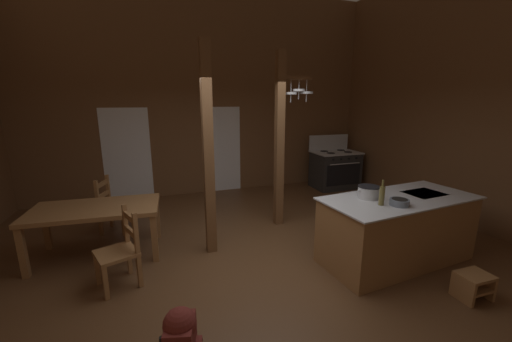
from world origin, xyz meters
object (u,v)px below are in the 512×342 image
(stove_range, at_px, (335,169))
(mixing_bowl_on_counter, at_px, (399,202))
(step_stool, at_px, (473,284))
(ladderback_chair_by_post, at_px, (121,250))
(stockpot_on_counter, at_px, (369,192))
(bottle_tall_on_counter, at_px, (382,195))
(kitchen_island, at_px, (397,229))
(dining_table, at_px, (96,213))
(backpack, at_px, (181,340))
(ladderback_chair_near_window, at_px, (112,206))

(stove_range, xyz_separation_m, mixing_bowl_on_counter, (-1.54, -3.69, 0.49))
(stove_range, xyz_separation_m, step_stool, (-1.08, -4.43, -0.30))
(ladderback_chair_by_post, xyz_separation_m, stockpot_on_counter, (3.14, -0.52, 0.56))
(stove_range, relative_size, bottle_tall_on_counter, 4.05)
(mixing_bowl_on_counter, bearing_deg, ladderback_chair_by_post, 165.08)
(kitchen_island, xyz_separation_m, dining_table, (-3.94, 1.53, 0.19))
(kitchen_island, height_order, step_stool, kitchen_island)
(bottle_tall_on_counter, bearing_deg, backpack, -164.34)
(stockpot_on_counter, bearing_deg, backpack, -158.93)
(stockpot_on_counter, relative_size, mixing_bowl_on_counter, 1.54)
(dining_table, relative_size, stockpot_on_counter, 4.95)
(kitchen_island, bearing_deg, mixing_bowl_on_counter, -136.21)
(dining_table, distance_m, backpack, 2.60)
(mixing_bowl_on_counter, bearing_deg, stockpot_on_counter, 114.97)
(dining_table, distance_m, ladderback_chair_by_post, 0.99)
(stove_range, bearing_deg, mixing_bowl_on_counter, -112.66)
(ladderback_chair_by_post, distance_m, mixing_bowl_on_counter, 3.47)
(stove_range, xyz_separation_m, bottle_tall_on_counter, (-1.75, -3.61, 0.57))
(kitchen_island, height_order, ladderback_chair_near_window, ladderback_chair_near_window)
(ladderback_chair_near_window, distance_m, stockpot_on_counter, 4.12)
(bottle_tall_on_counter, bearing_deg, dining_table, 154.05)
(stove_range, height_order, bottle_tall_on_counter, stove_range)
(dining_table, bearing_deg, backpack, -69.14)
(ladderback_chair_by_post, distance_m, backpack, 1.62)
(kitchen_island, distance_m, stove_range, 3.67)
(step_stool, relative_size, mixing_bowl_on_counter, 1.57)
(stockpot_on_counter, xyz_separation_m, bottle_tall_on_counter, (-0.04, -0.28, 0.05))
(stove_range, bearing_deg, stockpot_on_counter, -117.25)
(ladderback_chair_near_window, bearing_deg, mixing_bowl_on_counter, -36.35)
(dining_table, xyz_separation_m, ladderback_chair_by_post, (0.37, -0.89, -0.20))
(dining_table, bearing_deg, bottle_tall_on_counter, -25.95)
(step_stool, height_order, mixing_bowl_on_counter, mixing_bowl_on_counter)
(ladderback_chair_near_window, height_order, backpack, ladderback_chair_near_window)
(kitchen_island, distance_m, stockpot_on_counter, 0.71)
(dining_table, relative_size, ladderback_chair_by_post, 1.85)
(ladderback_chair_by_post, bearing_deg, ladderback_chair_near_window, 98.38)
(stove_range, height_order, backpack, stove_range)
(ladderback_chair_near_window, xyz_separation_m, backpack, (0.80, -3.26, -0.14))
(step_stool, bearing_deg, stockpot_on_counter, 119.92)
(step_stool, xyz_separation_m, backpack, (-3.23, 0.10, 0.14))
(stove_range, xyz_separation_m, ladderback_chair_near_window, (-5.11, -1.07, -0.03))
(step_stool, bearing_deg, backpack, 178.22)
(kitchen_island, relative_size, mixing_bowl_on_counter, 9.64)
(backpack, relative_size, bottle_tall_on_counter, 1.83)
(dining_table, relative_size, bottle_tall_on_counter, 5.41)
(mixing_bowl_on_counter, bearing_deg, step_stool, -57.77)
(ladderback_chair_near_window, height_order, ladderback_chair_by_post, same)
(step_stool, bearing_deg, dining_table, 148.81)
(kitchen_island, bearing_deg, dining_table, 158.84)
(step_stool, relative_size, ladderback_chair_by_post, 0.38)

